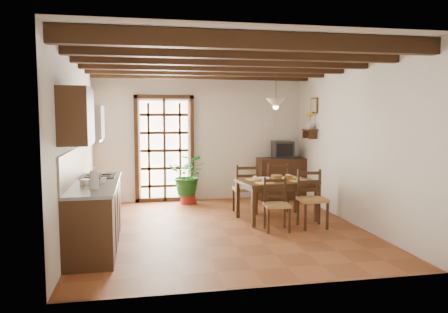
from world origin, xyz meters
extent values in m
plane|color=brown|center=(0.00, 0.00, 0.00)|extent=(5.00, 5.00, 0.00)
cube|color=silver|center=(0.00, 2.50, 1.40)|extent=(4.50, 0.02, 2.80)
cube|color=silver|center=(0.00, -2.50, 1.40)|extent=(4.50, 0.02, 2.80)
cube|color=silver|center=(-2.25, 0.00, 1.40)|extent=(0.02, 5.00, 2.80)
cube|color=silver|center=(2.25, 0.00, 1.40)|extent=(0.02, 5.00, 2.80)
cube|color=white|center=(0.00, 0.00, 2.80)|extent=(4.50, 5.00, 0.02)
cube|color=black|center=(0.00, -2.10, 2.69)|extent=(4.50, 0.14, 0.20)
cube|color=black|center=(0.00, -1.26, 2.69)|extent=(4.50, 0.14, 0.20)
cube|color=black|center=(0.00, -0.42, 2.69)|extent=(4.50, 0.14, 0.20)
cube|color=black|center=(0.00, 0.42, 2.69)|extent=(4.50, 0.14, 0.20)
cube|color=black|center=(0.00, 1.26, 2.69)|extent=(4.50, 0.14, 0.20)
cube|color=black|center=(0.00, 2.10, 2.69)|extent=(4.50, 0.14, 0.20)
cube|color=white|center=(-0.80, 2.49, 1.10)|extent=(1.01, 0.02, 2.11)
cube|color=#321D0F|center=(-0.80, 2.44, 2.24)|extent=(1.26, 0.10, 0.08)
cube|color=#321D0F|center=(-1.39, 2.44, 1.10)|extent=(0.08, 0.10, 2.28)
cube|color=#321D0F|center=(-0.21, 2.44, 1.10)|extent=(0.08, 0.10, 2.28)
cube|color=#321D0F|center=(-0.80, 2.42, 1.10)|extent=(1.01, 0.03, 2.02)
cube|color=#321D0F|center=(-1.95, -0.60, 0.44)|extent=(0.60, 2.20, 0.88)
cube|color=slate|center=(-1.95, -0.60, 0.90)|extent=(0.64, 2.25, 0.04)
cube|color=tan|center=(-2.23, -0.60, 1.13)|extent=(0.02, 2.20, 0.50)
cube|color=#321D0F|center=(-2.08, -1.30, 1.85)|extent=(0.35, 0.80, 0.70)
cube|color=white|center=(-2.05, -0.05, 1.75)|extent=(0.38, 0.60, 0.50)
cube|color=silver|center=(-2.05, -0.05, 1.48)|extent=(0.32, 0.55, 0.04)
cube|color=black|center=(-1.95, -0.05, 0.93)|extent=(0.50, 0.55, 0.02)
cylinder|color=white|center=(-1.90, -1.15, 1.03)|extent=(0.11, 0.11, 0.24)
cylinder|color=silver|center=(-2.05, -0.85, 0.95)|extent=(0.14, 0.14, 0.10)
cube|color=#3B2613|center=(1.05, 0.41, 0.69)|extent=(1.42, 1.02, 0.05)
cube|color=#3B2613|center=(1.05, 0.41, 0.62)|extent=(1.27, 0.92, 0.09)
cube|color=#3B2613|center=(1.59, 0.85, 0.33)|extent=(0.07, 0.07, 0.66)
cube|color=#3B2613|center=(0.41, 0.68, 0.33)|extent=(0.07, 0.07, 0.66)
cube|color=#3B2613|center=(1.69, 0.13, 0.33)|extent=(0.07, 0.07, 0.66)
cube|color=#3B2613|center=(0.51, -0.04, 0.33)|extent=(0.07, 0.07, 0.66)
cube|color=#A98047|center=(0.83, -0.32, 0.42)|extent=(0.43, 0.41, 0.05)
cube|color=#321D0F|center=(0.84, -0.16, 0.64)|extent=(0.39, 0.07, 0.43)
cube|color=#321D0F|center=(0.83, -0.32, 0.21)|extent=(0.40, 0.39, 0.42)
cube|color=#A98047|center=(1.47, -0.22, 0.47)|extent=(0.45, 0.43, 0.05)
cube|color=#321D0F|center=(1.48, -0.04, 0.71)|extent=(0.44, 0.05, 0.48)
cube|color=#321D0F|center=(1.47, -0.22, 0.23)|extent=(0.43, 0.41, 0.47)
cube|color=#A98047|center=(0.63, 1.03, 0.47)|extent=(0.45, 0.43, 0.05)
cube|color=#321D0F|center=(0.62, 0.86, 0.70)|extent=(0.44, 0.05, 0.48)
cube|color=#321D0F|center=(0.63, 1.03, 0.23)|extent=(0.43, 0.41, 0.47)
cube|color=#A98047|center=(1.27, 1.13, 0.46)|extent=(0.46, 0.44, 0.05)
cube|color=#321D0F|center=(1.26, 0.95, 0.70)|extent=(0.43, 0.07, 0.47)
cube|color=#321D0F|center=(1.27, 1.13, 0.23)|extent=(0.44, 0.42, 0.46)
cube|color=yellow|center=(0.72, 0.20, 0.67)|extent=(0.30, 0.22, 0.01)
cube|color=yellow|center=(1.38, 0.20, 0.67)|extent=(0.30, 0.22, 0.01)
cube|color=yellow|center=(0.72, 0.61, 0.67)|extent=(0.30, 0.22, 0.01)
cube|color=yellow|center=(1.38, 0.61, 0.67)|extent=(0.30, 0.22, 0.01)
cylinder|color=olive|center=(1.05, 0.41, 0.71)|extent=(0.21, 0.21, 0.08)
imported|color=white|center=(0.81, 0.42, 0.74)|extent=(0.27, 0.27, 0.05)
cube|color=#321D0F|center=(1.77, 2.23, 0.46)|extent=(1.08, 0.49, 0.91)
cube|color=black|center=(1.77, 2.23, 1.10)|extent=(0.47, 0.43, 0.37)
cube|color=black|center=(1.77, 2.03, 1.10)|extent=(0.35, 0.05, 0.28)
cube|color=white|center=(1.50, 2.48, 1.75)|extent=(0.25, 0.03, 0.32)
cone|color=maroon|center=(-0.33, 2.11, 0.11)|extent=(0.36, 0.36, 0.22)
imported|color=#144C19|center=(-0.33, 2.11, 0.57)|extent=(2.47, 2.30, 2.24)
cube|color=#321D0F|center=(2.14, 1.60, 1.55)|extent=(0.20, 0.42, 0.03)
cube|color=#321D0F|center=(2.14, 1.43, 1.46)|extent=(0.18, 0.03, 0.18)
cube|color=#321D0F|center=(2.14, 1.77, 1.46)|extent=(0.18, 0.03, 0.18)
imported|color=#B2BFB2|center=(2.14, 1.60, 1.65)|extent=(0.15, 0.15, 0.15)
sphere|color=yellow|center=(2.14, 1.60, 1.86)|extent=(0.14, 0.14, 0.14)
cylinder|color=#144C19|center=(2.14, 1.60, 1.71)|extent=(0.01, 0.01, 0.28)
cube|color=brown|center=(2.23, 1.60, 2.05)|extent=(0.03, 0.32, 0.32)
cube|color=#C3B292|center=(2.21, 1.60, 2.05)|extent=(0.01, 0.26, 0.26)
cylinder|color=black|center=(1.05, 0.51, 2.45)|extent=(0.01, 0.01, 0.70)
cone|color=beige|center=(1.05, 0.51, 2.08)|extent=(0.36, 0.36, 0.14)
sphere|color=#FFD88C|center=(1.05, 0.51, 2.00)|extent=(0.09, 0.09, 0.09)
camera|label=1|loc=(-1.32, -6.91, 1.87)|focal=35.00mm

